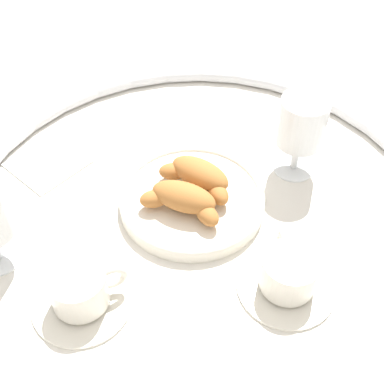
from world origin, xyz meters
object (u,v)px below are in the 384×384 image
(coffee_cup_near, at_px, (81,292))
(coffee_cup_far, at_px, (288,275))
(juice_glass_left, at_px, (302,125))
(folded_napkin, at_px, (47,163))
(croissant_small, at_px, (183,199))
(pastry_plate, at_px, (192,199))
(croissant_large, at_px, (199,176))

(coffee_cup_near, distance_m, coffee_cup_far, 0.28)
(juice_glass_left, relative_size, folded_napkin, 1.27)
(croissant_small, relative_size, juice_glass_left, 0.98)
(pastry_plate, distance_m, croissant_small, 0.04)
(croissant_small, bearing_deg, croissant_large, -92.45)
(pastry_plate, bearing_deg, croissant_large, -92.17)
(coffee_cup_far, bearing_deg, folded_napkin, -9.64)
(croissant_large, bearing_deg, coffee_cup_near, 75.34)
(pastry_plate, distance_m, folded_napkin, 0.26)
(coffee_cup_near, bearing_deg, croissant_large, -104.66)
(juice_glass_left, distance_m, folded_napkin, 0.43)
(folded_napkin, bearing_deg, coffee_cup_near, 133.88)
(coffee_cup_far, relative_size, juice_glass_left, 0.97)
(croissant_large, relative_size, coffee_cup_far, 0.99)
(coffee_cup_far, bearing_deg, croissant_small, -17.31)
(coffee_cup_near, xyz_separation_m, coffee_cup_far, (-0.24, -0.13, 0.00))
(coffee_cup_near, distance_m, juice_glass_left, 0.42)
(pastry_plate, xyz_separation_m, juice_glass_left, (-0.12, -0.14, 0.08))
(pastry_plate, distance_m, croissant_large, 0.04)
(juice_glass_left, bearing_deg, pastry_plate, 49.58)
(croissant_large, relative_size, folded_napkin, 1.22)
(croissant_small, bearing_deg, juice_glass_left, -125.41)
(croissant_large, bearing_deg, juice_glass_left, -135.45)
(juice_glass_left, bearing_deg, croissant_small, 54.59)
(pastry_plate, xyz_separation_m, coffee_cup_far, (-0.18, 0.09, 0.01))
(croissant_large, xyz_separation_m, juice_glass_left, (-0.12, -0.12, 0.05))
(coffee_cup_far, bearing_deg, coffee_cup_near, 28.90)
(croissant_large, xyz_separation_m, coffee_cup_near, (0.06, 0.24, -0.02))
(croissant_large, height_order, croissant_small, same)
(croissant_large, bearing_deg, croissant_small, 87.55)
(pastry_plate, height_order, croissant_small, croissant_small)
(pastry_plate, xyz_separation_m, coffee_cup_near, (0.06, 0.22, 0.01))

